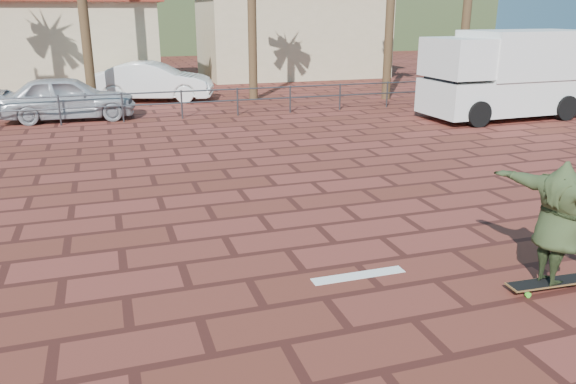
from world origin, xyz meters
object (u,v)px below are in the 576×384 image
(longboard, at_px, (550,283))
(car_white, at_px, (153,82))
(campervan, at_px, (508,73))
(skateboarder, at_px, (559,223))
(car_silver, at_px, (68,98))

(longboard, relative_size, car_white, 0.25)
(campervan, relative_size, car_white, 1.19)
(skateboarder, distance_m, car_silver, 16.80)
(skateboarder, bearing_deg, campervan, -47.61)
(campervan, distance_m, car_silver, 15.30)
(longboard, bearing_deg, car_silver, 116.80)
(skateboarder, height_order, car_white, skateboarder)
(car_silver, relative_size, car_white, 0.91)
(skateboarder, xyz_separation_m, car_silver, (-6.75, 15.38, -0.21))
(longboard, bearing_deg, campervan, 57.61)
(longboard, xyz_separation_m, campervan, (7.91, 11.08, 1.47))
(longboard, bearing_deg, car_white, 103.76)
(car_silver, xyz_separation_m, car_white, (3.20, 3.50, 0.04))
(longboard, distance_m, campervan, 13.69)
(car_white, bearing_deg, skateboarder, -153.21)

